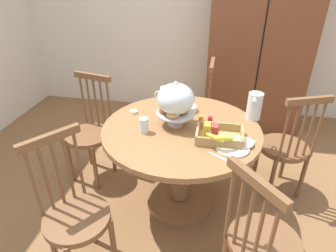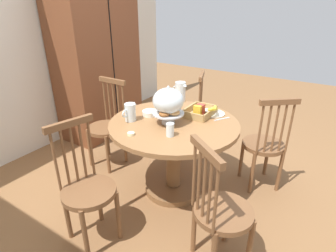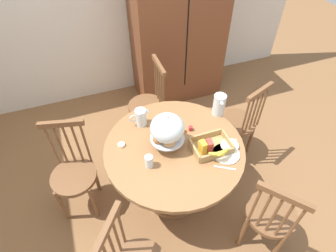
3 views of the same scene
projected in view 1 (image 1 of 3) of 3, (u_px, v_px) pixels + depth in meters
The scene contains 23 objects.
ground_plane at pixel (187, 195), 2.53m from camera, with size 10.00×10.00×0.00m, color brown.
wall_back at pixel (209, 10), 3.45m from camera, with size 4.80×0.06×2.60m, color silver.
wooden_armoire at pixel (258, 45), 3.23m from camera, with size 1.18×0.60×1.96m.
dining_table at pixel (181, 152), 2.21m from camera, with size 1.17×1.17×0.74m.
windsor_chair_near_window at pixel (90, 134), 2.57m from camera, with size 0.42×0.42×0.97m.
windsor_chair_by_cabinet at pixel (75, 216), 1.73m from camera, with size 0.46×0.46×0.97m.
windsor_chair_facing_door at pixel (261, 244), 1.56m from camera, with size 0.47×0.47×0.97m.
windsor_chair_far_side at pixel (285, 149), 2.36m from camera, with size 0.43×0.43×0.97m.
windsor_chair_host_seat at pixel (196, 110), 2.99m from camera, with size 0.40×0.40×0.97m.
pastry_stand_with_dome at pixel (176, 101), 2.03m from camera, with size 0.28×0.28×0.34m.
orange_juice_pitcher at pixel (254, 107), 2.18m from camera, with size 0.11×0.19×0.21m.
milk_pitcher at pixel (166, 97), 2.39m from camera, with size 0.18×0.10×0.16m.
cereal_basket at pixel (217, 135), 1.91m from camera, with size 0.32×0.30×0.12m.
china_plate_large at pixel (232, 148), 1.85m from camera, with size 0.22×0.22×0.01m, color white.
china_plate_small at pixel (242, 142), 1.89m from camera, with size 0.15×0.15×0.01m, color white.
cereal_bowl at pixel (188, 108), 2.32m from camera, with size 0.14×0.14×0.04m, color white.
drinking_glass at pixel (144, 125), 2.01m from camera, with size 0.06×0.06×0.11m, color silver.
butter_dish at pixel (134, 112), 2.29m from camera, with size 0.06×0.06×0.02m, color beige.
jam_jar_strawberry at pixel (210, 119), 2.17m from camera, with size 0.04×0.04×0.04m, color #B7282D.
jam_jar_apricot at pixel (201, 118), 2.18m from camera, with size 0.04×0.04×0.04m, color orange.
table_knife at pixel (243, 140), 1.94m from camera, with size 0.17×0.01×0.01m, color silver.
dinner_fork at pixel (245, 138), 1.96m from camera, with size 0.17×0.01×0.01m, color silver.
soup_spoon at pixel (220, 158), 1.76m from camera, with size 0.17×0.01×0.01m, color silver.
Camera 1 is at (0.17, -1.90, 1.78)m, focal length 30.51 mm.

